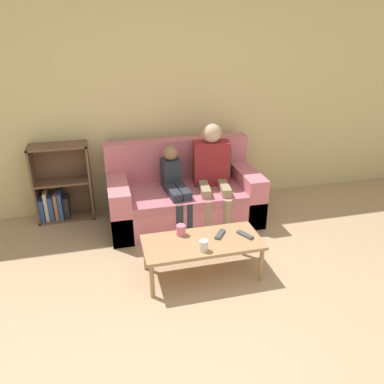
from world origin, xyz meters
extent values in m
plane|color=tan|center=(0.00, 0.00, 0.00)|extent=(22.00, 22.00, 0.00)
cube|color=beige|center=(0.00, 2.57, 1.30)|extent=(12.00, 0.06, 2.60)
cube|color=#D1707F|center=(0.10, 1.99, 0.16)|extent=(1.70, 0.87, 0.32)
cube|color=#C06775|center=(0.10, 1.90, 0.37)|extent=(1.26, 0.69, 0.10)
cube|color=#D1707F|center=(0.10, 2.34, 0.66)|extent=(1.70, 0.18, 0.47)
cube|color=#D1707F|center=(-0.64, 1.99, 0.29)|extent=(0.22, 0.87, 0.58)
cube|color=#D1707F|center=(0.84, 1.99, 0.29)|extent=(0.22, 0.87, 0.58)
cube|color=#4C7556|center=(0.53, 2.19, 0.60)|extent=(0.36, 0.12, 0.36)
cube|color=brown|center=(-1.55, 2.39, 0.45)|extent=(0.02, 0.28, 0.90)
cube|color=brown|center=(-0.94, 2.39, 0.45)|extent=(0.02, 0.28, 0.90)
cube|color=brown|center=(-1.24, 2.52, 0.45)|extent=(0.63, 0.02, 0.90)
cube|color=brown|center=(-1.24, 2.39, 0.01)|extent=(0.63, 0.28, 0.02)
cube|color=brown|center=(-1.24, 2.39, 0.47)|extent=(0.59, 0.28, 0.02)
cube|color=brown|center=(-1.24, 2.39, 0.89)|extent=(0.63, 0.28, 0.02)
cube|color=#33519E|center=(-1.51, 2.38, 0.16)|extent=(0.05, 0.22, 0.27)
cube|color=beige|center=(-1.46, 2.38, 0.19)|extent=(0.04, 0.19, 0.34)
cube|color=#33519E|center=(-1.41, 2.38, 0.17)|extent=(0.05, 0.18, 0.29)
cube|color=#B77542|center=(-1.35, 2.38, 0.18)|extent=(0.04, 0.20, 0.31)
cube|color=#33519E|center=(-1.30, 2.39, 0.19)|extent=(0.05, 0.23, 0.33)
cube|color=#232328|center=(-1.24, 2.38, 0.15)|extent=(0.06, 0.17, 0.26)
cylinder|color=#A87F56|center=(-0.47, 0.73, 0.17)|extent=(0.04, 0.04, 0.33)
cylinder|color=#A87F56|center=(0.51, 0.73, 0.17)|extent=(0.04, 0.04, 0.33)
cylinder|color=#A87F56|center=(-0.47, 1.13, 0.17)|extent=(0.04, 0.04, 0.33)
cylinder|color=#A87F56|center=(0.51, 1.13, 0.17)|extent=(0.04, 0.04, 0.33)
cube|color=#A87F56|center=(0.02, 0.93, 0.35)|extent=(1.06, 0.49, 0.03)
cylinder|color=#9E8966|center=(0.26, 1.59, 0.21)|extent=(0.10, 0.10, 0.42)
cylinder|color=#9E8966|center=(0.48, 1.56, 0.21)|extent=(0.10, 0.10, 0.42)
cube|color=#9E8966|center=(0.29, 1.81, 0.47)|extent=(0.15, 0.40, 0.09)
cube|color=#9E8966|center=(0.51, 1.79, 0.47)|extent=(0.15, 0.40, 0.09)
cube|color=maroon|center=(0.43, 2.03, 0.67)|extent=(0.42, 0.25, 0.50)
sphere|color=#D1A889|center=(0.43, 2.03, 1.02)|extent=(0.22, 0.22, 0.22)
cylinder|color=#282D38|center=(-0.05, 1.58, 0.21)|extent=(0.10, 0.10, 0.42)
cylinder|color=#282D38|center=(0.06, 1.59, 0.21)|extent=(0.10, 0.10, 0.42)
cube|color=#282D38|center=(-0.07, 1.80, 0.47)|extent=(0.14, 0.39, 0.09)
cube|color=#282D38|center=(0.04, 1.81, 0.47)|extent=(0.14, 0.39, 0.09)
cube|color=#282D38|center=(-0.04, 2.04, 0.59)|extent=(0.22, 0.22, 0.33)
sphere|color=#936B4C|center=(-0.04, 2.04, 0.83)|extent=(0.16, 0.16, 0.16)
cylinder|color=silver|center=(-0.01, 0.78, 0.41)|extent=(0.08, 0.08, 0.10)
cylinder|color=pink|center=(-0.14, 1.08, 0.41)|extent=(0.09, 0.09, 0.10)
cube|color=#47474C|center=(0.20, 0.98, 0.37)|extent=(0.14, 0.16, 0.02)
cube|color=#47474C|center=(0.42, 0.92, 0.37)|extent=(0.12, 0.17, 0.02)
camera|label=1|loc=(-0.76, -1.81, 2.14)|focal=35.00mm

